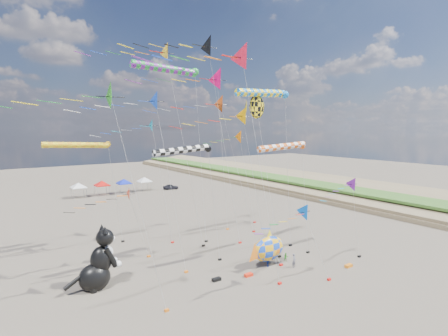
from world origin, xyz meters
TOP-DOWN VIEW (x-y plane):
  - ground at (0.00, 0.00)m, footprint 260.00×260.00m
  - delta_kite_0 at (-11.84, 18.37)m, footprint 9.18×1.54m
  - delta_kite_1 at (3.32, 18.92)m, footprint 14.64×2.59m
  - delta_kite_2 at (9.58, 4.21)m, footprint 7.52×1.70m
  - delta_kite_3 at (-15.22, 6.02)m, footprint 11.39×2.25m
  - delta_kite_4 at (-10.15, 11.94)m, footprint 10.77×2.04m
  - delta_kite_5 at (-0.34, 16.14)m, footprint 13.98×2.81m
  - delta_kite_6 at (3.44, 22.12)m, footprint 14.85×3.35m
  - delta_kite_7 at (-3.33, 4.35)m, footprint 12.01×2.66m
  - delta_kite_8 at (1.70, 2.17)m, footprint 7.90×1.83m
  - delta_kite_9 at (-6.08, 17.91)m, footprint 13.66×2.25m
  - delta_kite_10 at (-7.58, 21.33)m, footprint 10.16×1.75m
  - delta_kite_11 at (-0.59, 10.16)m, footprint 11.09×2.11m
  - delta_kite_12 at (9.31, 22.73)m, footprint 9.47×2.26m
  - windsock_0 at (-4.13, 19.15)m, footprint 9.79×0.96m
  - windsock_1 at (-5.53, 12.77)m, footprint 8.03×0.71m
  - windsock_2 at (4.53, 8.57)m, footprint 8.01×0.74m
  - windsock_3 at (4.17, 11.58)m, footprint 9.09×0.91m
  - windsock_4 at (-12.99, 25.45)m, footprint 9.15×0.73m
  - angelfish_kite at (2.83, 11.54)m, footprint 3.74×3.02m
  - cat_inflatable at (-14.52, 13.63)m, footprint 4.46×2.31m
  - fish_inflatable at (2.34, 8.60)m, footprint 5.62×2.44m
  - person_adult at (4.17, 6.44)m, footprint 0.66×0.55m
  - child_green at (4.70, 8.18)m, footprint 0.61×0.57m
  - child_blue at (2.01, 8.24)m, footprint 0.60×0.43m
  - kite_bag_0 at (7.05, 13.26)m, footprint 0.90×0.44m
  - kite_bag_1 at (-4.56, 8.48)m, footprint 0.90×0.44m
  - kite_bag_2 at (9.11, 3.11)m, footprint 0.90×0.44m
  - kite_bag_3 at (-1.29, 7.48)m, footprint 0.90×0.44m
  - tent_row at (1.50, 60.00)m, footprint 19.20×4.20m
  - parked_car at (14.99, 58.00)m, footprint 3.99×2.39m

SIDE VIEW (x-z plane):
  - ground at x=0.00m, z-range 0.00..0.00m
  - kite_bag_0 at x=7.05m, z-range 0.00..0.30m
  - kite_bag_1 at x=-4.56m, z-range 0.00..0.30m
  - kite_bag_2 at x=9.11m, z-range 0.00..0.30m
  - kite_bag_3 at x=-1.29m, z-range 0.00..0.30m
  - child_blue at x=2.01m, z-range 0.00..0.94m
  - child_green at x=4.70m, z-range 0.00..1.00m
  - parked_car at x=14.99m, z-range 0.00..1.27m
  - person_adult at x=4.17m, z-range 0.00..1.54m
  - fish_inflatable at x=2.34m, z-range -0.14..3.85m
  - cat_inflatable at x=-14.52m, z-range 0.00..5.96m
  - tent_row at x=1.50m, z-range 1.25..5.05m
  - delta_kite_8 at x=1.70m, z-range 2.75..10.77m
  - delta_kite_0 at x=-11.84m, z-range 3.16..11.91m
  - delta_kite_2 at x=9.58m, z-range 3.69..13.51m
  - windsock_1 at x=-5.53m, z-range 6.13..19.27m
  - windsock_4 at x=-12.99m, z-range 6.24..19.60m
  - windsock_2 at x=4.53m, z-range 6.24..19.61m
  - delta_kite_12 at x=9.31m, z-range 6.02..20.89m
  - delta_kite_10 at x=-7.58m, z-range 6.84..23.08m
  - delta_kite_11 at x=-0.59m, z-range 7.29..24.66m
  - delta_kite_3 at x=-15.22m, z-range 7.76..26.17m
  - angelfish_kite at x=2.83m, z-range 7.90..26.62m
  - delta_kite_4 at x=-10.15m, z-range 7.97..26.65m
  - delta_kite_1 at x=3.32m, z-range 8.15..27.59m
  - windsock_3 at x=4.17m, z-range 9.19..28.62m
  - delta_kite_7 at x=-3.33m, z-range 9.65..32.12m
  - delta_kite_6 at x=3.44m, z-range 9.77..33.07m
  - windsock_0 at x=-4.13m, z-range 10.64..33.02m
  - delta_kite_9 at x=-6.08m, z-range 10.76..35.20m
  - delta_kite_5 at x=-0.34m, z-range 11.30..37.20m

